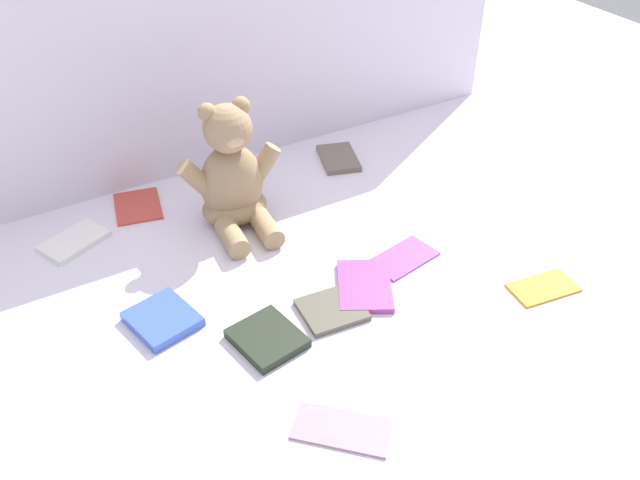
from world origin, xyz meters
name	(u,v)px	position (x,y,z in m)	size (l,w,h in m)	color
ground_plane	(303,251)	(0.00, 0.00, 0.00)	(3.20, 3.20, 0.00)	silver
backdrop_drape	(208,39)	(0.00, 0.40, 0.29)	(1.48, 0.03, 0.58)	silver
teddy_bear	(233,180)	(-0.07, 0.16, 0.10)	(0.22, 0.20, 0.26)	#9E7F5B
book_case_0	(138,205)	(-0.23, 0.31, 0.00)	(0.09, 0.12, 0.01)	#BD4037
book_case_1	(342,428)	(-0.15, -0.39, 0.00)	(0.07, 0.14, 0.01)	#A67799
book_case_2	(544,286)	(0.32, -0.31, 0.00)	(0.07, 0.12, 0.01)	orange
book_case_3	(332,310)	(-0.04, -0.17, 0.01)	(0.09, 0.10, 0.01)	#565144
book_case_4	(267,338)	(-0.17, -0.18, 0.01)	(0.10, 0.11, 0.02)	black
book_case_5	(339,158)	(0.24, 0.26, 0.01)	(0.08, 0.12, 0.01)	#685A52
book_case_6	(74,241)	(-0.37, 0.24, 0.01)	(0.08, 0.12, 0.01)	white
book_case_7	(163,319)	(-0.30, -0.05, 0.01)	(0.10, 0.11, 0.02)	#3957C0
book_case_8	(365,286)	(0.04, -0.15, 0.01)	(0.09, 0.14, 0.01)	#9A3D97
book_case_9	(404,257)	(0.15, -0.12, 0.00)	(0.07, 0.13, 0.01)	purple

